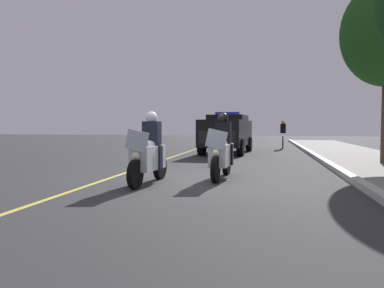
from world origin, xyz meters
TOP-DOWN VIEW (x-y plane):
  - ground_plane at (0.00, 0.00)m, footprint 80.00×80.00m
  - curb_strip at (0.00, 3.98)m, footprint 48.00×0.24m
  - lane_stripe_center at (0.00, -2.11)m, footprint 48.00×0.12m
  - police_motorcycle_lead_left at (0.71, -0.84)m, footprint 2.14×0.62m
  - police_motorcycle_lead_right at (-0.49, 0.75)m, footprint 2.14×0.62m
  - police_suv at (-8.99, 0.00)m, footprint 5.03×2.36m
  - cyclist_background at (-13.19, 2.90)m, footprint 1.76×0.34m

SIDE VIEW (x-z plane):
  - ground_plane at x=0.00m, z-range 0.00..0.00m
  - lane_stripe_center at x=0.00m, z-range 0.00..0.01m
  - curb_strip at x=0.00m, z-range 0.00..0.15m
  - police_motorcycle_lead_left at x=0.71m, z-range -0.16..1.56m
  - police_motorcycle_lead_right at x=-0.49m, z-range -0.16..1.56m
  - cyclist_background at x=-13.19m, z-range 0.00..1.69m
  - police_suv at x=-8.99m, z-range 0.04..2.09m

